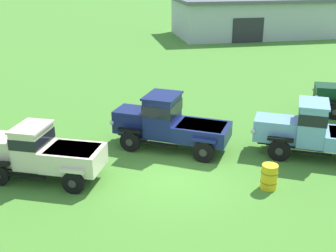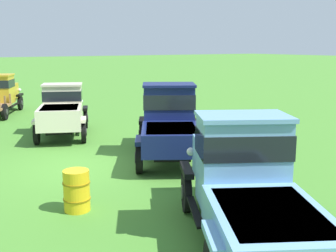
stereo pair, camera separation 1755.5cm
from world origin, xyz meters
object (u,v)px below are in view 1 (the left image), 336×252
farm_shed (257,16)px  vintage_truck_second_in_line (41,152)px  vintage_truck_far_side (316,130)px  vintage_truck_midrow_center (168,122)px  oil_drum_beside_row (269,177)px

farm_shed → vintage_truck_second_in_line: (-20.30, -29.62, -0.99)m
farm_shed → vintage_truck_far_side: (-9.50, -29.79, -0.91)m
vintage_truck_midrow_center → vintage_truck_far_side: (5.74, -1.99, -0.04)m
vintage_truck_midrow_center → oil_drum_beside_row: bearing=-55.9°
vintage_truck_second_in_line → oil_drum_beside_row: size_ratio=5.25×
farm_shed → vintage_truck_midrow_center: bearing=-118.7°
farm_shed → oil_drum_beside_row: (-12.42, -31.95, -1.58)m
farm_shed → vintage_truck_far_side: size_ratio=3.31×
vintage_truck_second_in_line → farm_shed: bearing=55.6°
vintage_truck_second_in_line → vintage_truck_midrow_center: vintage_truck_midrow_center is taller
vintage_truck_midrow_center → oil_drum_beside_row: (2.82, -4.16, -0.72)m
vintage_truck_midrow_center → oil_drum_beside_row: 5.08m
vintage_truck_midrow_center → oil_drum_beside_row: size_ratio=5.61×
farm_shed → vintage_truck_midrow_center: size_ratio=3.49×
vintage_truck_midrow_center → vintage_truck_far_side: size_ratio=0.95×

